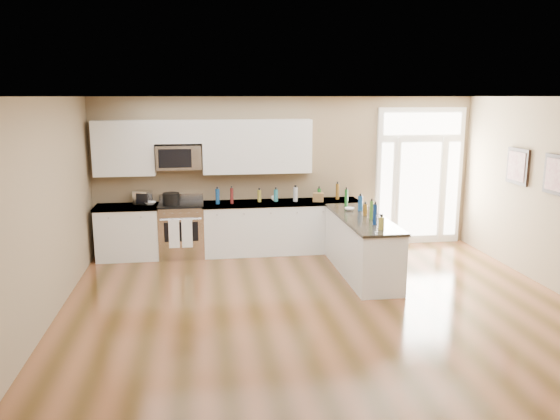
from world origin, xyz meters
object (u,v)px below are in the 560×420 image
stockpot (171,198)px  toaster_oven (143,197)px  peninsula_cabinet (361,248)px  kitchen_range (182,230)px

stockpot → toaster_oven: size_ratio=1.05×
peninsula_cabinet → stockpot: 3.38m
toaster_oven → peninsula_cabinet: bearing=-1.3°
kitchen_range → stockpot: 0.61m
kitchen_range → stockpot: bearing=-154.8°
kitchen_range → stockpot: stockpot is taller
stockpot → kitchen_range: bearing=25.2°
kitchen_range → toaster_oven: size_ratio=3.89×
peninsula_cabinet → kitchen_range: size_ratio=2.15×
peninsula_cabinet → stockpot: bearing=155.6°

